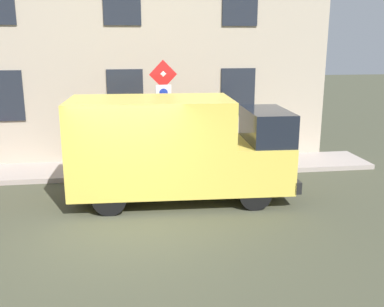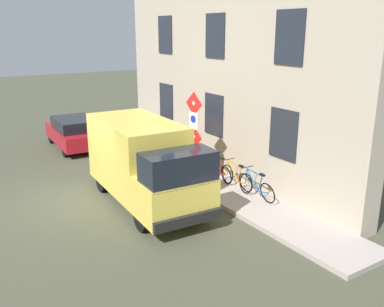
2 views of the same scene
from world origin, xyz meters
name	(u,v)px [view 2 (image 2 of 2)]	position (x,y,z in m)	size (l,w,h in m)	color
ground_plane	(81,201)	(0.00, 0.00, 0.00)	(80.00, 80.00, 0.00)	#454634
sidewalk_slab	(194,174)	(4.28, 0.00, 0.07)	(1.77, 14.92, 0.14)	#AC9E96
building_facade	(223,79)	(5.52, 0.00, 3.47)	(0.75, 12.92, 6.94)	#BCAC97
sign_post_stacked	(194,128)	(3.60, -1.05, 2.10)	(0.18, 0.56, 3.05)	#474C47
delivery_van	(144,161)	(1.70, -1.19, 1.33)	(2.24, 5.42, 2.50)	#EACE50
parked_hatchback	(75,132)	(1.85, 6.25, 0.73)	(1.92, 4.07, 1.38)	#A51621
bicycle_blue	(256,186)	(4.62, -3.05, 0.51)	(0.46, 1.71, 0.89)	black
bicycle_orange	(236,177)	(4.62, -2.06, 0.51)	(0.46, 1.71, 0.89)	black
bicycle_red	(219,169)	(4.62, -1.06, 0.51)	(0.46, 1.72, 0.89)	black
pedestrian	(179,142)	(4.28, 1.10, 1.07)	(0.47, 0.39, 1.72)	#262B47
litter_bin	(183,164)	(3.75, -0.11, 0.59)	(0.44, 0.44, 0.90)	#2D5133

